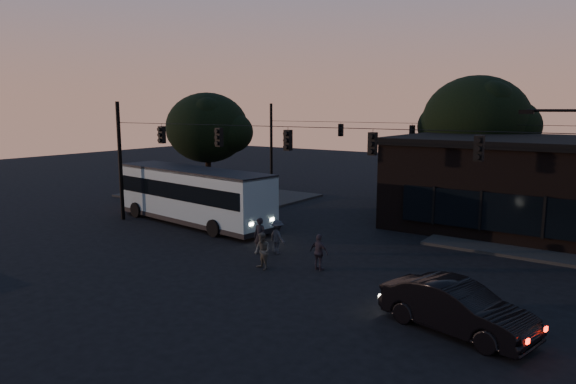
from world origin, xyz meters
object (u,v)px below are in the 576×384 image
Objects in this scene: bus at (192,193)px; pedestrian_b at (262,251)px; building at (532,184)px; pedestrian_c at (319,252)px; car at (457,308)px; pedestrian_d at (278,237)px; pedestrian_a at (260,236)px.

pedestrian_b is (9.24, -4.86, -1.09)m from bus.
building is 9.46× the size of pedestrian_c.
car is 2.95× the size of pedestrian_d.
pedestrian_a reaches higher than pedestrian_d.
bus reaches higher than pedestrian_a.
pedestrian_a is 2.45m from pedestrian_b.
pedestrian_a is at bearing -14.72° from bus.
pedestrian_b is at bearing 129.28° from pedestrian_d.
pedestrian_d is (-0.94, 2.45, 0.01)m from pedestrian_b.
pedestrian_c is 3.27m from pedestrian_d.
building is at bearing 16.14° from car.
pedestrian_d is at bearing 38.58° from pedestrian_a.
pedestrian_a is (-10.64, 3.43, 0.09)m from car.
pedestrian_a is at bearing 151.01° from pedestrian_b.
building is at bearing 37.02° from bus.
pedestrian_b is at bearing 35.87° from pedestrian_c.
building is 9.31× the size of pedestrian_b.
pedestrian_d is at bearing -126.00° from building.
pedestrian_c is 0.98× the size of pedestrian_d.
pedestrian_d is (8.30, -2.41, -1.09)m from bus.
pedestrian_a is at bearing 85.49° from car.
car is 10.76m from pedestrian_d.
building is 16.56m from pedestrian_a.
pedestrian_c is at bearing 52.40° from pedestrian_b.
pedestrian_b is (1.60, -1.86, -0.07)m from pedestrian_a.
car is at bearing 10.62° from pedestrian_b.
pedestrian_c is (2.13, 1.33, -0.01)m from pedestrian_b.
bus is (-17.47, -10.21, -0.79)m from building.
building reaches higher than pedestrian_b.
building reaches higher than pedestrian_c.
bus is 2.52× the size of car.
pedestrian_a is (7.64, -3.00, -1.02)m from bus.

